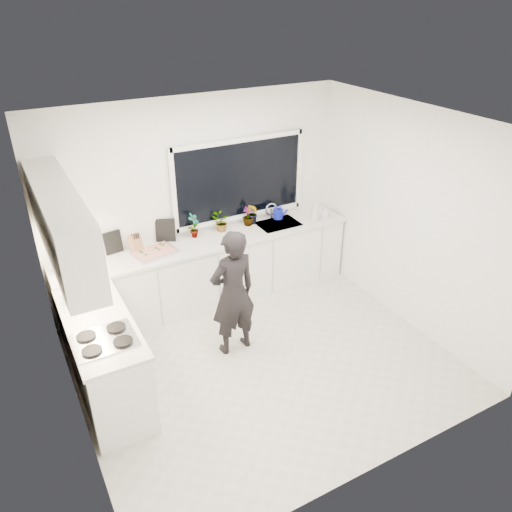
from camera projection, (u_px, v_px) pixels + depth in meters
floor at (263, 361)px, 5.76m from camera, size 4.00×3.50×0.02m
wall_back at (197, 201)px, 6.47m from camera, size 4.00×0.02×2.70m
wall_left at (60, 312)px, 4.26m from camera, size 0.02×3.50×2.70m
wall_right at (410, 219)px, 5.96m from camera, size 0.02×3.50×2.70m
ceiling at (265, 125)px, 4.47m from camera, size 4.00×3.50×0.02m
window at (239, 180)px, 6.60m from camera, size 1.80×0.02×1.00m
base_cabinets_back at (210, 272)px, 6.66m from camera, size 3.92×0.58×0.88m
base_cabinets_left at (105, 359)px, 5.11m from camera, size 0.58×1.60×0.88m
countertop_back at (209, 242)px, 6.44m from camera, size 3.94×0.62×0.04m
countertop_left at (98, 322)px, 4.89m from camera, size 0.62×1.60×0.04m
upper_cabinets at (61, 224)px, 4.66m from camera, size 0.34×2.10×0.70m
sink at (278, 227)px, 6.90m from camera, size 0.58×0.42×0.14m
faucet at (271, 211)px, 6.98m from camera, size 0.03×0.03×0.22m
stovetop at (104, 340)px, 4.60m from camera, size 0.56×0.48×0.03m
person at (233, 293)px, 5.60m from camera, size 0.59×0.41×1.54m
pizza_tray at (155, 253)px, 6.10m from camera, size 0.56×0.46×0.03m
pizza at (154, 251)px, 6.09m from camera, size 0.51×0.41×0.01m
watering_can at (278, 214)px, 7.01m from camera, size 0.15×0.15×0.13m
paper_towel_roll at (56, 261)px, 5.67m from camera, size 0.13×0.13×0.26m
knife_block at (136, 243)px, 6.11m from camera, size 0.15×0.13×0.22m
utensil_crock at (69, 297)px, 5.12m from camera, size 0.17×0.17×0.16m
picture_frame_large at (113, 242)px, 6.07m from camera, size 0.22×0.05×0.28m
picture_frame_small at (165, 230)px, 6.34m from camera, size 0.24×0.12×0.30m
herb_plants at (227, 220)px, 6.64m from camera, size 1.04×0.28×0.34m
soap_bottles at (318, 211)px, 6.94m from camera, size 0.31×0.14×0.29m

